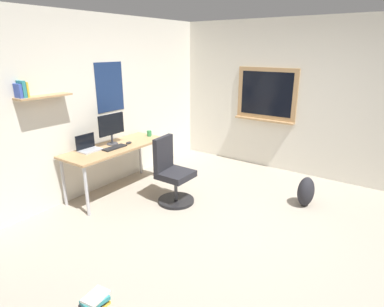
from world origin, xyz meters
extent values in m
plane|color=#9E9384|center=(0.00, 0.00, 0.00)|extent=(5.20, 5.20, 0.00)
cube|color=silver|center=(0.00, 2.45, 1.30)|extent=(5.00, 0.10, 2.60)
cube|color=tan|center=(-0.84, 2.30, 1.55)|extent=(0.68, 0.20, 0.02)
cube|color=navy|center=(0.29, 2.39, 1.55)|extent=(0.52, 0.01, 0.74)
cube|color=#3851B2|center=(-1.13, 2.33, 1.64)|extent=(0.04, 0.14, 0.16)
cube|color=teal|center=(-1.09, 2.33, 1.66)|extent=(0.04, 0.14, 0.20)
cube|color=gold|center=(-1.05, 2.33, 1.65)|extent=(0.02, 0.14, 0.18)
cube|color=silver|center=(2.45, 0.00, 1.30)|extent=(0.10, 5.00, 2.60)
cube|color=tan|center=(2.38, 0.72, 1.35)|extent=(0.04, 1.10, 0.90)
cube|color=black|center=(2.37, 0.72, 1.35)|extent=(0.01, 0.94, 0.76)
cube|color=tan|center=(2.34, 0.72, 0.89)|extent=(0.12, 1.10, 0.03)
cube|color=tan|center=(0.02, 2.06, 0.72)|extent=(1.62, 0.62, 0.03)
cylinder|color=#B7B7BC|center=(-0.73, 1.81, 0.35)|extent=(0.04, 0.04, 0.70)
cylinder|color=#B7B7BC|center=(0.77, 1.81, 0.35)|extent=(0.04, 0.04, 0.70)
cylinder|color=#B7B7BC|center=(-0.73, 2.31, 0.35)|extent=(0.04, 0.04, 0.70)
cylinder|color=#B7B7BC|center=(0.77, 2.31, 0.35)|extent=(0.04, 0.04, 0.70)
cylinder|color=black|center=(0.25, 1.10, 0.02)|extent=(0.52, 0.52, 0.04)
cylinder|color=#4C4C51|center=(0.25, 1.10, 0.21)|extent=(0.05, 0.05, 0.34)
cube|color=#232328|center=(0.25, 1.10, 0.42)|extent=(0.44, 0.44, 0.09)
cube|color=#232328|center=(0.23, 1.30, 0.71)|extent=(0.40, 0.11, 0.48)
cube|color=#ADAFB5|center=(-0.34, 2.17, 0.74)|extent=(0.31, 0.21, 0.02)
cube|color=black|center=(-0.34, 2.27, 0.86)|extent=(0.31, 0.01, 0.21)
cylinder|color=#38383D|center=(0.06, 2.17, 0.74)|extent=(0.17, 0.17, 0.01)
cylinder|color=#38383D|center=(0.06, 2.17, 0.82)|extent=(0.03, 0.03, 0.14)
cube|color=black|center=(0.06, 2.16, 1.04)|extent=(0.46, 0.02, 0.31)
cube|color=black|center=(-0.06, 1.98, 0.74)|extent=(0.37, 0.13, 0.02)
ellipsoid|color=#262628|center=(0.22, 1.98, 0.75)|extent=(0.10, 0.06, 0.03)
cylinder|color=#338C4C|center=(0.73, 2.03, 0.78)|extent=(0.08, 0.08, 0.09)
ellipsoid|color=#232328|center=(1.23, -0.44, 0.21)|extent=(0.32, 0.22, 0.42)
cube|color=gold|center=(-1.71, 0.45, 0.02)|extent=(0.22, 0.16, 0.03)
cube|color=black|center=(-1.72, 0.45, 0.05)|extent=(0.22, 0.16, 0.04)
cube|color=teal|center=(-1.72, 0.43, 0.09)|extent=(0.23, 0.17, 0.04)
cube|color=silver|center=(-1.71, 0.43, 0.12)|extent=(0.23, 0.18, 0.02)
camera|label=1|loc=(-3.02, -1.51, 2.12)|focal=29.94mm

